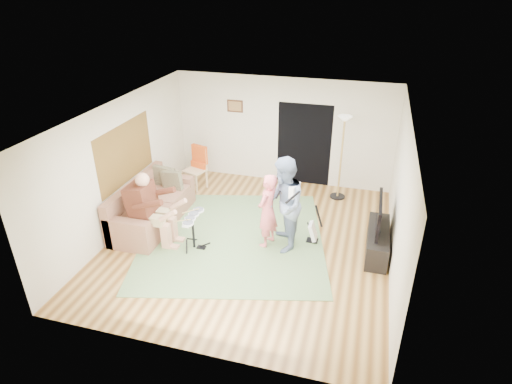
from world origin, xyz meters
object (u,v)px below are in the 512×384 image
drum_kit (193,233)px  torchiere_lamp (343,143)px  tv_cabinet (377,241)px  guitarist (284,205)px  sofa (149,210)px  guitar_spare (313,231)px  dining_chair (196,174)px  singer (268,211)px  television (379,214)px

drum_kit → torchiere_lamp: 4.02m
tv_cabinet → guitarist: bearing=-170.4°
sofa → drum_kit: 1.46m
guitar_spare → dining_chair: dining_chair is taller
singer → television: size_ratio=1.36×
singer → torchiere_lamp: size_ratio=0.75×
guitar_spare → tv_cabinet: bearing=-1.7°
guitar_spare → torchiere_lamp: (0.28, 2.10, 1.16)m
television → singer: bearing=-171.9°
guitarist → singer: bearing=-109.9°
drum_kit → guitar_spare: bearing=20.7°
drum_kit → torchiere_lamp: (2.53, 2.94, 1.07)m
drum_kit → guitarist: size_ratio=0.40×
torchiere_lamp → tv_cabinet: torchiere_lamp is taller
singer → dining_chair: 3.11m
drum_kit → dining_chair: (-0.99, 2.50, 0.06)m
guitar_spare → torchiere_lamp: torchiere_lamp is taller
dining_chair → guitarist: bearing=-19.2°
singer → guitarist: bearing=103.3°
torchiere_lamp → sofa: bearing=-149.1°
drum_kit → dining_chair: dining_chair is taller
singer → guitarist: size_ratio=0.81×
guitarist → guitar_spare: 0.97m
dining_chair → television: 4.77m
guitarist → torchiere_lamp: torchiere_lamp is taller
sofa → guitarist: guitarist is taller
drum_kit → singer: singer is taller
guitarist → guitar_spare: size_ratio=2.25×
guitarist → tv_cabinet: 1.97m
guitarist → torchiere_lamp: (0.84, 2.44, 0.45)m
drum_kit → television: size_ratio=0.67×
guitar_spare → television: bearing=-1.8°
dining_chair → tv_cabinet: (4.49, -1.69, -0.14)m
guitarist → television: (1.77, 0.31, -0.10)m
dining_chair → tv_cabinet: bearing=-3.0°
guitarist → sofa: bearing=-110.8°
sofa → television: 4.79m
guitarist → dining_chair: 3.38m
tv_cabinet → television: bearing=180.0°
drum_kit → television: (3.45, 0.81, 0.52)m
guitar_spare → singer: bearing=-159.0°
guitar_spare → sofa: bearing=-176.8°
dining_chair → television: television is taller
drum_kit → guitarist: (1.68, 0.50, 0.62)m
television → torchiere_lamp: bearing=113.4°
guitar_spare → tv_cabinet: (1.26, -0.04, 0.01)m
guitarist → dining_chair: guitarist is taller
dining_chair → singer: bearing=-22.6°
tv_cabinet → drum_kit: bearing=-167.0°
guitarist → guitar_spare: guitarist is taller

